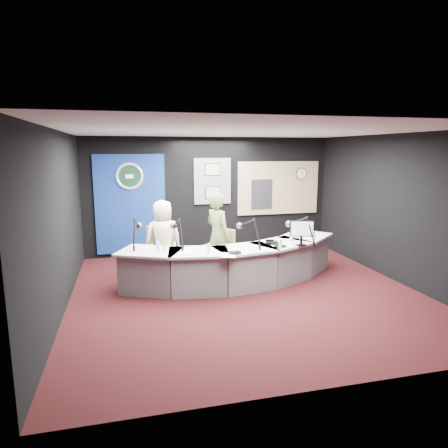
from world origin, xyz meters
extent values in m
plane|color=black|center=(0.00, 0.00, 0.00)|extent=(6.00, 6.00, 0.00)
cube|color=silver|center=(0.00, 0.00, 2.80)|extent=(6.00, 6.00, 0.02)
cube|color=black|center=(0.00, 3.00, 1.40)|extent=(6.00, 0.02, 2.80)
cube|color=black|center=(0.00, -3.00, 1.40)|extent=(6.00, 0.02, 2.80)
cube|color=black|center=(-3.00, 0.00, 1.40)|extent=(0.02, 6.00, 2.80)
cube|color=black|center=(3.00, 0.00, 1.40)|extent=(0.02, 6.00, 2.80)
cube|color=navy|center=(-1.90, 2.97, 1.25)|extent=(1.60, 0.05, 2.30)
torus|color=silver|center=(-1.90, 2.93, 1.90)|extent=(0.63, 0.07, 0.63)
cylinder|color=black|center=(-1.90, 2.94, 1.90)|extent=(0.48, 0.01, 0.48)
cube|color=slate|center=(0.05, 2.97, 1.75)|extent=(0.90, 0.04, 1.10)
cube|color=gray|center=(0.05, 2.94, 2.03)|extent=(0.34, 0.02, 0.27)
cube|color=gray|center=(0.05, 2.94, 1.47)|extent=(0.34, 0.02, 0.27)
cube|color=tan|center=(1.75, 2.97, 1.55)|extent=(2.12, 0.06, 1.32)
cube|color=#D6C287|center=(1.75, 2.96, 1.55)|extent=(2.00, 0.02, 1.20)
cube|color=black|center=(1.30, 2.94, 1.40)|extent=(0.55, 0.02, 0.75)
cylinder|color=white|center=(2.35, 2.94, 1.90)|extent=(0.28, 0.01, 0.28)
cube|color=gray|center=(-1.37, 1.62, 0.62)|extent=(0.51, 0.17, 0.70)
imported|color=#FFF5CB|center=(-1.31, 1.37, 0.76)|extent=(0.82, 0.61, 1.53)
imported|color=olive|center=(-0.29, 0.94, 0.85)|extent=(0.64, 0.73, 1.69)
cube|color=black|center=(1.11, 0.18, 1.07)|extent=(0.48, 0.18, 0.34)
cube|color=black|center=(0.63, 0.40, 0.78)|extent=(0.23, 0.19, 0.05)
torus|color=black|center=(0.69, 0.14, 0.77)|extent=(0.20, 0.20, 0.03)
torus|color=black|center=(-0.23, -0.09, 0.77)|extent=(0.24, 0.24, 0.04)
cube|color=white|center=(-1.02, 0.23, 0.75)|extent=(0.28, 0.34, 0.00)
cube|color=white|center=(-0.37, -0.18, 0.75)|extent=(0.31, 0.38, 0.00)
camera|label=1|loc=(-1.99, -6.46, 2.49)|focal=32.00mm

